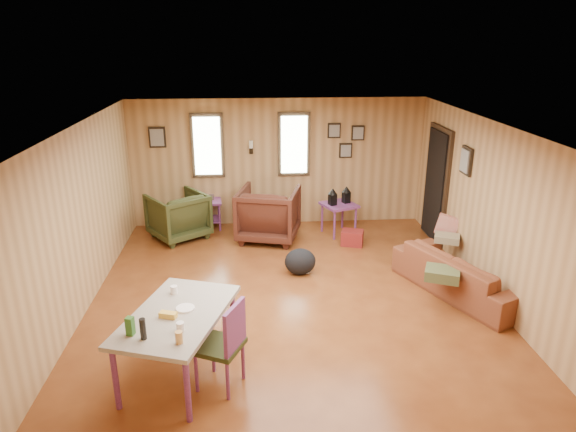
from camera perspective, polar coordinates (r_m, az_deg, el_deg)
name	(u,v)px	position (r m, az deg, el deg)	size (l,w,h in m)	color
room	(301,208)	(7.14, 1.43, 0.87)	(5.54, 6.04, 2.44)	brown
sofa	(462,267)	(7.65, 18.78, -5.38)	(2.05, 0.60, 0.80)	brown
recliner_brown	(269,211)	(9.11, -2.18, 0.52)	(1.01, 0.95, 1.04)	#441E14
recliner_green	(178,213)	(9.39, -12.13, 0.27)	(0.90, 0.84, 0.92)	#323719
end_table	(207,209)	(9.79, -8.98, 0.78)	(0.58, 0.53, 0.68)	#833A82
side_table	(339,202)	(9.37, 5.71, 1.53)	(0.72, 0.72, 0.89)	#833A82
cooler	(352,238)	(9.04, 7.16, -2.41)	(0.43, 0.37, 0.27)	maroon
backpack	(300,262)	(7.88, 1.36, -5.08)	(0.52, 0.41, 0.41)	black
sofa_pillows	(445,251)	(7.83, 17.04, -3.74)	(1.10, 1.90, 0.39)	#474D2B
dining_table	(177,319)	(5.57, -12.27, -11.16)	(1.30, 1.68, 0.97)	#9E9284
dining_chair	(225,341)	(5.40, -6.98, -13.65)	(0.59, 0.59, 0.98)	#323719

